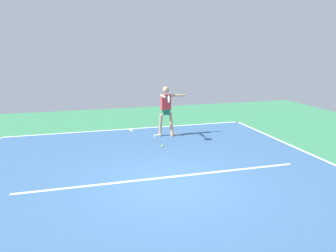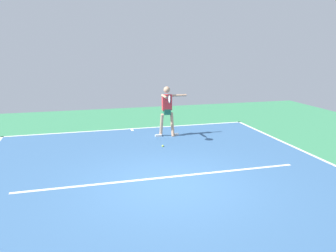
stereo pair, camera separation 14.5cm
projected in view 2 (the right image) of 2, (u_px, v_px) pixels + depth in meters
The scene contains 8 objects.
ground_plane at pixel (170, 184), 7.92m from camera, with size 21.09×21.09×0.00m, color #388456.
court_surface at pixel (170, 184), 7.92m from camera, with size 9.57×11.65×0.00m, color #38608E.
court_line_baseline_near at pixel (131, 129), 13.35m from camera, with size 9.57×0.10×0.01m, color white.
court_line_service at pixel (165, 177), 8.35m from camera, with size 7.18×0.10×0.01m, color white.
court_line_centre_mark at pixel (132, 130), 13.16m from camera, with size 0.10×0.30×0.01m, color white.
tennis_player at pixel (167, 108), 12.00m from camera, with size 1.18×1.24×1.83m.
tennis_ball_far_corner at pixel (163, 146), 10.91m from camera, with size 0.07×0.07×0.07m, color #C6E53D.
tennis_ball_by_sideline at pixel (173, 129), 13.16m from camera, with size 0.07×0.07×0.07m, color #CCE033.
Camera 2 is at (1.97, 7.13, 3.16)m, focal length 35.75 mm.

